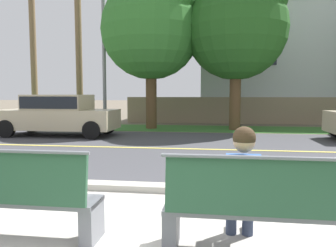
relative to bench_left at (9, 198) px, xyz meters
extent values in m
plane|color=#665B4C|center=(1.32, 7.61, -0.46)|extent=(140.00, 140.00, 0.00)
cube|color=#B7B2A8|center=(1.32, 0.01, -0.45)|extent=(44.00, 3.60, 0.01)
cube|color=#ADA89E|center=(1.32, 1.96, -0.41)|extent=(44.00, 0.30, 0.11)
cube|color=#424247|center=(1.32, 6.11, -0.46)|extent=(52.00, 8.00, 0.01)
cube|color=#E0CC4C|center=(1.32, 6.11, -0.45)|extent=(48.00, 0.14, 0.01)
cube|color=#38702D|center=(1.32, 11.71, -0.45)|extent=(48.00, 2.80, 0.02)
cube|color=slate|center=(0.90, 0.07, -0.24)|extent=(0.14, 0.40, 0.45)
cube|color=slate|center=(0.00, 0.07, -0.04)|extent=(1.93, 0.44, 0.05)
cube|color=#285138|center=(0.00, -0.13, 0.25)|extent=(1.86, 0.12, 0.52)
cube|color=slate|center=(1.74, 0.07, -0.24)|extent=(0.14, 0.40, 0.45)
cube|color=slate|center=(2.64, 0.07, -0.04)|extent=(1.93, 0.44, 0.05)
cube|color=#285138|center=(2.64, -0.13, 0.25)|extent=(1.86, 0.12, 0.52)
cylinder|color=slate|center=(2.64, -0.14, 0.53)|extent=(1.93, 0.04, 0.04)
cylinder|color=#333D56|center=(2.36, 0.26, 0.05)|extent=(0.15, 0.42, 0.15)
cylinder|color=#333D56|center=(2.54, 0.26, 0.05)|extent=(0.15, 0.42, 0.15)
cylinder|color=#333D56|center=(2.36, 0.45, -0.25)|extent=(0.12, 0.12, 0.43)
cube|color=black|center=(2.36, 0.53, -0.43)|extent=(0.09, 0.24, 0.07)
cylinder|color=#333D56|center=(2.54, 0.45, -0.25)|extent=(0.12, 0.12, 0.43)
cube|color=black|center=(2.54, 0.53, -0.43)|extent=(0.09, 0.24, 0.07)
cube|color=#33599E|center=(2.45, 0.07, 0.25)|extent=(0.34, 0.20, 0.52)
cylinder|color=#33599E|center=(2.24, 0.09, 0.27)|extent=(0.09, 0.09, 0.46)
cylinder|color=#33599E|center=(2.67, 0.09, 0.27)|extent=(0.09, 0.09, 0.46)
sphere|color=tan|center=(2.45, 0.08, 0.64)|extent=(0.21, 0.21, 0.21)
sphere|color=#382819|center=(2.45, 0.08, 0.68)|extent=(0.22, 0.22, 0.22)
cube|color=#C6B793|center=(-3.62, 8.51, 0.16)|extent=(4.30, 1.76, 0.72)
cube|color=#C6B793|center=(-3.62, 8.51, 0.78)|extent=(2.24, 1.58, 0.60)
cube|color=black|center=(-3.62, 8.51, 0.80)|extent=(2.15, 1.62, 0.43)
cylinder|color=black|center=(-2.02, 7.67, -0.14)|extent=(0.64, 0.18, 0.64)
cylinder|color=black|center=(-2.02, 9.35, -0.14)|extent=(0.64, 0.18, 0.64)
cylinder|color=black|center=(-5.22, 7.67, -0.14)|extent=(0.64, 0.18, 0.64)
cylinder|color=black|center=(-5.22, 9.35, -0.14)|extent=(0.64, 0.18, 0.64)
cylinder|color=gray|center=(-2.77, 11.31, 3.17)|extent=(0.16, 0.16, 7.27)
cylinder|color=brown|center=(-0.65, 11.49, 0.92)|extent=(0.49, 0.49, 2.76)
sphere|color=#33752D|center=(-0.65, 11.49, 3.96)|extent=(4.42, 4.42, 4.42)
cylinder|color=brown|center=(3.06, 11.45, 0.89)|extent=(0.48, 0.48, 2.71)
sphere|color=#23561E|center=(3.06, 11.45, 3.87)|extent=(4.33, 4.33, 4.33)
cylinder|color=brown|center=(-4.56, 12.74, 4.36)|extent=(0.32, 0.32, 9.64)
cylinder|color=brown|center=(-7.27, 13.24, 3.45)|extent=(0.32, 0.32, 7.83)
cube|color=gray|center=(3.95, 14.62, 0.24)|extent=(13.00, 0.36, 1.40)
cube|color=#B7BCC1|center=(7.49, 17.82, 2.90)|extent=(12.11, 6.40, 6.73)
cube|color=brown|center=(7.49, 17.82, 6.57)|extent=(13.07, 6.91, 0.60)
cube|color=#232833|center=(4.77, 14.59, 3.24)|extent=(1.10, 0.06, 1.30)
camera|label=1|loc=(2.16, -3.16, 1.10)|focal=35.29mm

